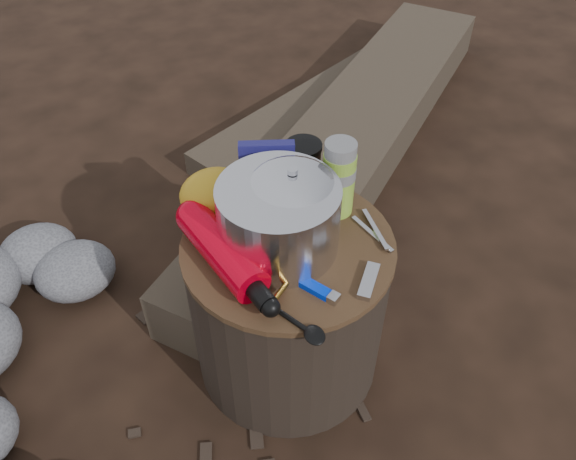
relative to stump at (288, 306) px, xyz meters
name	(u,v)px	position (x,y,z in m)	size (l,w,h in m)	color
ground	(288,356)	(0.00, 0.00, -0.22)	(60.00, 60.00, 0.00)	black
stump	(288,306)	(0.00, 0.00, 0.00)	(0.47, 0.47, 0.44)	black
rock_ring	(32,364)	(-0.62, 0.17, -0.11)	(0.49, 1.07, 0.21)	#5A5A60
log_main	(354,137)	(0.59, 0.73, -0.13)	(0.35, 2.09, 0.18)	#3B3025
log_small	(306,111)	(0.53, 1.02, -0.17)	(0.21, 1.12, 0.09)	#3B3025
foil_windscreen	(279,218)	(-0.02, 0.01, 0.30)	(0.26, 0.26, 0.16)	silver
camping_pot	(292,205)	(0.02, 0.02, 0.31)	(0.18, 0.18, 0.18)	silver
fuel_bottle	(222,251)	(-0.15, 0.00, 0.26)	(0.08, 0.33, 0.08)	red
thermos	(338,179)	(0.15, 0.06, 0.31)	(0.07, 0.07, 0.19)	#87B534
travel_mug	(303,166)	(0.11, 0.17, 0.28)	(0.08, 0.08, 0.12)	black
stuff_sack	(214,193)	(-0.11, 0.17, 0.27)	(0.16, 0.13, 0.11)	gold
food_pouch	(267,174)	(0.02, 0.15, 0.30)	(0.13, 0.03, 0.16)	navy
lighter	(314,288)	(0.00, -0.14, 0.23)	(0.02, 0.09, 0.02)	#002BE6
multitool	(369,281)	(0.11, -0.17, 0.23)	(0.03, 0.10, 0.01)	#B6B6BB
pot_grabber	(372,233)	(0.18, -0.05, 0.22)	(0.04, 0.13, 0.01)	#B6B6BB
spork	(285,315)	(-0.09, -0.18, 0.22)	(0.03, 0.16, 0.01)	black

